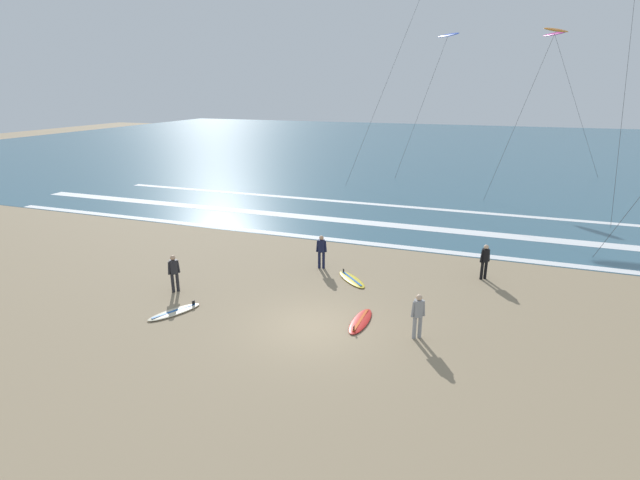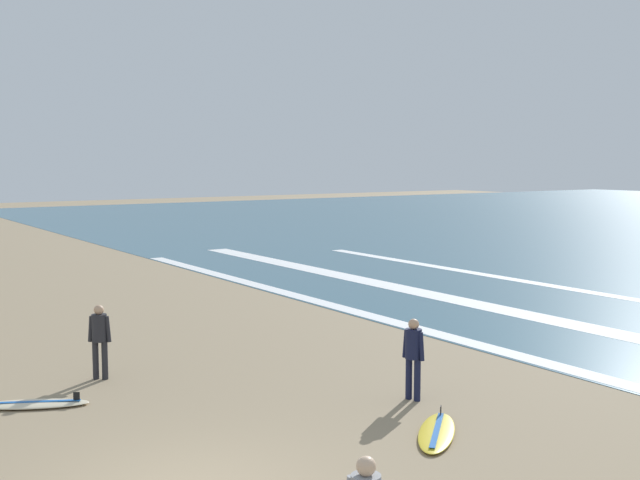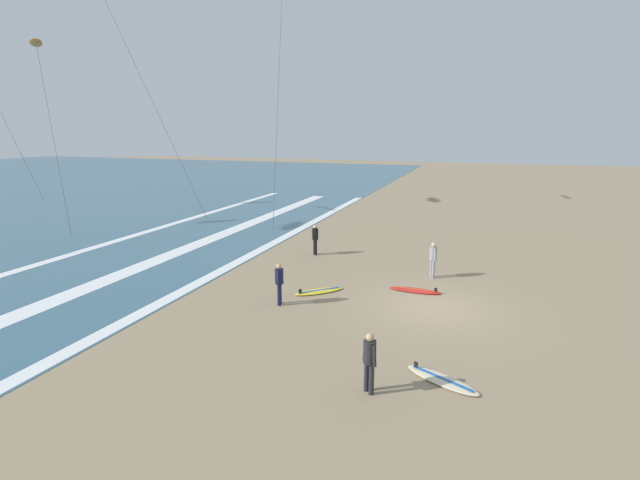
% 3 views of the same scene
% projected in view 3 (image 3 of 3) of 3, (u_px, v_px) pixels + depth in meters
% --- Properties ---
extents(ground_plane, '(160.00, 160.00, 0.00)m').
position_uv_depth(ground_plane, '(433.00, 307.00, 17.33)').
color(ground_plane, '#937F60').
extents(wave_foam_shoreline, '(52.01, 0.60, 0.01)m').
position_uv_depth(wave_foam_shoreline, '(211.00, 276.00, 20.93)').
color(wave_foam_shoreline, white).
rests_on(wave_foam_shoreline, ocean_surface).
extents(wave_foam_mid_break, '(53.41, 1.08, 0.01)m').
position_uv_depth(wave_foam_mid_break, '(124.00, 273.00, 21.33)').
color(wave_foam_mid_break, white).
rests_on(wave_foam_mid_break, ocean_surface).
extents(wave_foam_outer_break, '(50.43, 0.62, 0.01)m').
position_uv_depth(wave_foam_outer_break, '(78.00, 252.00, 24.96)').
color(wave_foam_outer_break, white).
rests_on(wave_foam_outer_break, ocean_surface).
extents(surfer_left_far, '(0.45, 0.39, 1.60)m').
position_uv_depth(surfer_left_far, '(315.00, 237.00, 24.36)').
color(surfer_left_far, black).
rests_on(surfer_left_far, ground).
extents(surfer_left_near, '(0.38, 0.46, 1.60)m').
position_uv_depth(surfer_left_near, '(369.00, 357.00, 11.50)').
color(surfer_left_near, '#232328').
rests_on(surfer_left_near, ground).
extents(surfer_background_far, '(0.51, 0.32, 1.60)m').
position_uv_depth(surfer_background_far, '(279.00, 280.00, 17.38)').
color(surfer_background_far, '#141938').
rests_on(surfer_background_far, ground).
extents(surfer_mid_group, '(0.48, 0.35, 1.60)m').
position_uv_depth(surfer_mid_group, '(433.00, 257.00, 20.56)').
color(surfer_mid_group, gray).
rests_on(surfer_mid_group, ground).
extents(surfboard_left_pile, '(1.47, 2.15, 0.25)m').
position_uv_depth(surfboard_left_pile, '(442.00, 380.00, 12.22)').
color(surfboard_left_pile, beige).
rests_on(surfboard_left_pile, ground).
extents(surfboard_near_water, '(1.88, 1.94, 0.25)m').
position_uv_depth(surfboard_near_water, '(319.00, 291.00, 18.90)').
color(surfboard_near_water, yellow).
rests_on(surfboard_near_water, ground).
extents(surfboard_right_spare, '(0.65, 2.11, 0.25)m').
position_uv_depth(surfboard_right_spare, '(415.00, 290.00, 19.00)').
color(surfboard_right_spare, red).
rests_on(surfboard_right_spare, ground).
extents(kite_orange_high_right, '(5.04, 6.77, 12.38)m').
position_uv_depth(kite_orange_high_right, '(36.00, 44.00, 31.74)').
color(kite_orange_high_right, orange).
rests_on(kite_orange_high_right, ground).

